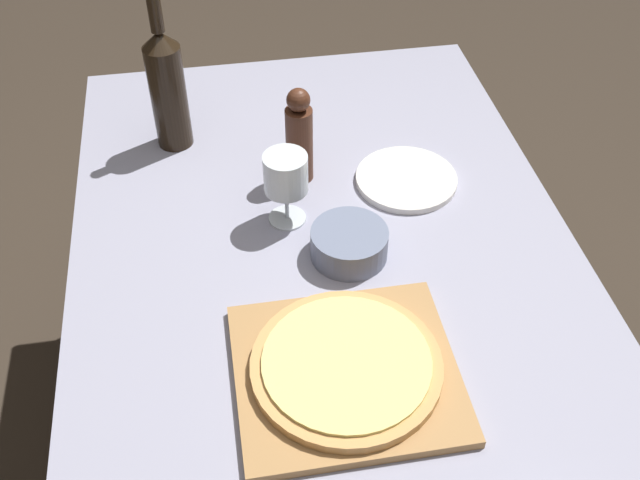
{
  "coord_description": "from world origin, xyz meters",
  "views": [
    {
      "loc": [
        -0.18,
        -0.86,
        1.77
      ],
      "look_at": [
        -0.02,
        0.11,
        0.83
      ],
      "focal_mm": 42.0,
      "sensor_mm": 36.0,
      "label": 1
    }
  ],
  "objects_px": {
    "pizza": "(346,365)",
    "small_bowl": "(349,244)",
    "wine_glass": "(286,176)",
    "pepper_mill": "(299,138)",
    "wine_bottle": "(167,87)"
  },
  "relations": [
    {
      "from": "wine_glass",
      "to": "small_bowl",
      "type": "relative_size",
      "value": 1.06
    },
    {
      "from": "wine_bottle",
      "to": "wine_glass",
      "type": "distance_m",
      "value": 0.37
    },
    {
      "from": "pizza",
      "to": "small_bowl",
      "type": "bearing_deg",
      "value": 77.81
    },
    {
      "from": "pepper_mill",
      "to": "small_bowl",
      "type": "bearing_deg",
      "value": -77.23
    },
    {
      "from": "wine_glass",
      "to": "pepper_mill",
      "type": "bearing_deg",
      "value": 70.68
    },
    {
      "from": "pizza",
      "to": "wine_glass",
      "type": "distance_m",
      "value": 0.4
    },
    {
      "from": "wine_bottle",
      "to": "wine_glass",
      "type": "height_order",
      "value": "wine_bottle"
    },
    {
      "from": "pepper_mill",
      "to": "small_bowl",
      "type": "distance_m",
      "value": 0.26
    },
    {
      "from": "wine_bottle",
      "to": "small_bowl",
      "type": "bearing_deg",
      "value": -53.19
    },
    {
      "from": "wine_bottle",
      "to": "small_bowl",
      "type": "xyz_separation_m",
      "value": [
        0.31,
        -0.42,
        -0.11
      ]
    },
    {
      "from": "pepper_mill",
      "to": "small_bowl",
      "type": "height_order",
      "value": "pepper_mill"
    },
    {
      "from": "wine_glass",
      "to": "small_bowl",
      "type": "distance_m",
      "value": 0.18
    },
    {
      "from": "wine_bottle",
      "to": "pepper_mill",
      "type": "height_order",
      "value": "wine_bottle"
    },
    {
      "from": "pepper_mill",
      "to": "pizza",
      "type": "bearing_deg",
      "value": -90.32
    },
    {
      "from": "pizza",
      "to": "pepper_mill",
      "type": "relative_size",
      "value": 1.44
    }
  ]
}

